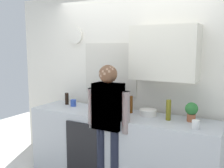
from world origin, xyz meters
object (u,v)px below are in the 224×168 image
Objects in this scene: cup_blue_mug at (73,103)px; potted_plant at (191,111)px; cup_white_mug at (196,125)px; person_guest at (108,118)px; coffee_maker at (110,99)px; bottle_dark_sauce at (67,99)px; bottle_olive_oil at (168,110)px; mixing_bowl at (148,112)px; bottle_amber_beer at (131,104)px; person_at_sink at (108,118)px; bottle_red_vinegar at (113,108)px.

potted_plant reaches higher than cup_blue_mug.
cup_white_mug is 1.02m from person_guest.
coffee_maker is 1.83× the size of bottle_dark_sauce.
mixing_bowl is at bearing 164.92° from bottle_olive_oil.
coffee_maker is at bearing 173.97° from bottle_amber_beer.
bottle_olive_oil is 0.41m from cup_white_mug.
person_at_sink reaches higher than cup_white_mug.
cup_blue_mug is at bearing -44.14° from person_guest.
coffee_maker is 1.15m from potted_plant.
bottle_dark_sauce is 0.78× the size of potted_plant.
bottle_amber_beer is at bearing 68.33° from bottle_red_vinegar.
person_guest is (-0.90, -0.41, -0.12)m from potted_plant.
potted_plant is (0.54, 0.00, 0.09)m from mixing_bowl.
cup_blue_mug reaches higher than mixing_bowl.
bottle_red_vinegar is at bearing -164.37° from bottle_olive_oil.
person_at_sink is (0.25, -0.46, -0.13)m from coffee_maker.
coffee_maker reaches higher than bottle_dark_sauce.
bottle_olive_oil is (0.89, -0.13, -0.02)m from coffee_maker.
bottle_dark_sauce is at bearing 172.31° from cup_white_mug.
bottle_red_vinegar is 0.14× the size of person_at_sink.
person_guest reaches higher than bottle_dark_sauce.
bottle_red_vinegar is (0.23, -0.32, -0.04)m from coffee_maker.
cup_blue_mug is at bearing 178.86° from bottle_olive_oil.
potted_plant is at bearing -175.41° from person_guest.
cup_white_mug is 0.43× the size of mixing_bowl.
cup_white_mug is at bearing 168.18° from person_guest.
mixing_bowl is 0.54m from person_at_sink.
cup_white_mug is (0.91, -0.28, -0.07)m from bottle_amber_beer.
bottle_olive_oil is at bearing 15.63° from bottle_red_vinegar.
bottle_amber_beer is at bearing 77.44° from person_at_sink.
coffee_maker is 1.50× the size of mixing_bowl.
person_guest reaches higher than bottle_amber_beer.
mixing_bowl is 0.14× the size of person_at_sink.
coffee_maker reaches higher than bottle_red_vinegar.
bottle_dark_sauce is 0.11× the size of person_guest.
bottle_dark_sauce is at bearing 179.98° from potted_plant.
bottle_red_vinegar is at bearing 95.78° from person_at_sink.
person_at_sink is at bearing -24.06° from cup_blue_mug.
cup_blue_mug is at bearing -177.59° from mixing_bowl.
bottle_dark_sauce is 0.82× the size of mixing_bowl.
bottle_olive_oil reaches higher than bottle_red_vinegar.
bottle_amber_beer is 0.27m from mixing_bowl.
cup_blue_mug is at bearing 165.01° from bottle_red_vinegar.
cup_blue_mug is 0.06× the size of person_guest.
mixing_bowl is 0.54m from person_guest.
bottle_dark_sauce is 0.11× the size of person_at_sink.
bottle_red_vinegar is at bearing -111.67° from bottle_amber_beer.
cup_white_mug is 1.02m from person_at_sink.
person_at_sink is at bearing 180.00° from person_guest.
cup_white_mug is at bearing -0.18° from bottle_red_vinegar.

